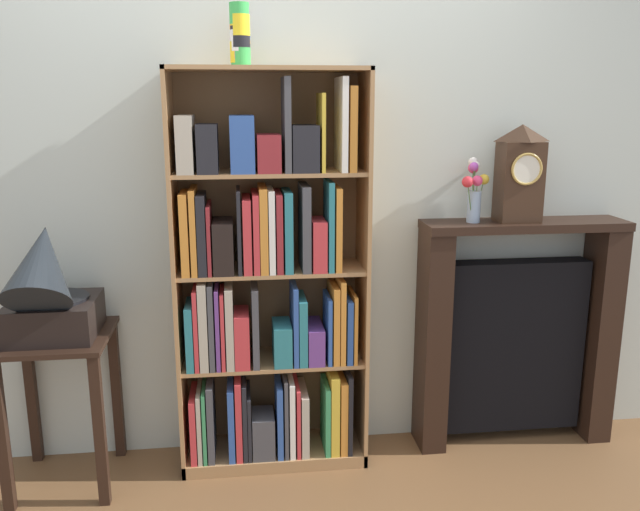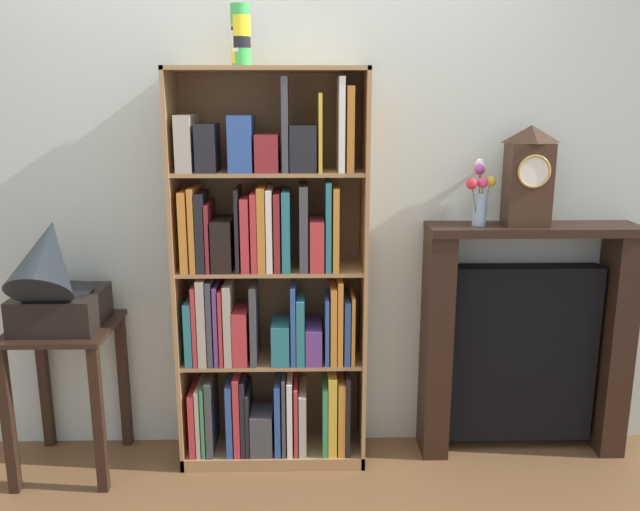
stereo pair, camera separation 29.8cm
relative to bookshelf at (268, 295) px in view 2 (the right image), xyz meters
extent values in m
cube|color=brown|center=(0.02, -0.10, -0.83)|extent=(7.59, 6.40, 0.02)
cube|color=beige|center=(0.15, 0.20, 0.49)|extent=(4.59, 0.08, 2.62)
cube|color=#A87A4C|center=(-0.40, 0.01, 0.09)|extent=(0.02, 0.31, 1.82)
cube|color=#A87A4C|center=(0.44, 0.01, 0.09)|extent=(0.02, 0.31, 1.82)
cube|color=brown|center=(0.02, 0.16, 0.09)|extent=(0.86, 0.01, 1.82)
cube|color=#A87A4C|center=(0.02, 0.01, 1.00)|extent=(0.86, 0.31, 0.02)
cube|color=#A87A4C|center=(0.02, 0.01, -0.79)|extent=(0.86, 0.31, 0.06)
cube|color=#C63338|center=(-0.35, -0.01, -0.60)|extent=(0.03, 0.25, 0.31)
cube|color=#B2A893|center=(-0.33, -0.01, -0.59)|extent=(0.02, 0.25, 0.33)
cube|color=#388E56|center=(-0.30, -0.01, -0.59)|extent=(0.02, 0.24, 0.34)
cube|color=#424247|center=(-0.28, 0.00, -0.57)|extent=(0.03, 0.26, 0.37)
cube|color=#2D519E|center=(-0.18, -0.02, -0.58)|extent=(0.03, 0.23, 0.35)
cube|color=#C63338|center=(-0.15, 0.00, -0.57)|extent=(0.03, 0.26, 0.39)
cube|color=black|center=(-0.12, 0.00, -0.57)|extent=(0.02, 0.26, 0.37)
cube|color=black|center=(-0.10, -0.01, -0.61)|extent=(0.02, 0.25, 0.31)
cube|color=#424247|center=(-0.04, -0.05, -0.66)|extent=(0.10, 0.17, 0.20)
cube|color=#2D519E|center=(0.04, -0.02, -0.58)|extent=(0.03, 0.23, 0.35)
cube|color=#424247|center=(0.07, -0.03, -0.57)|extent=(0.02, 0.21, 0.38)
cube|color=white|center=(0.10, -0.01, -0.58)|extent=(0.02, 0.25, 0.37)
cube|color=#C63338|center=(0.13, -0.01, -0.59)|extent=(0.02, 0.24, 0.34)
cube|color=#B2A893|center=(0.16, 0.00, -0.61)|extent=(0.03, 0.26, 0.30)
cube|color=#388E56|center=(0.26, -0.03, -0.59)|extent=(0.02, 0.21, 0.34)
cube|color=gold|center=(0.30, -0.03, -0.56)|extent=(0.04, 0.21, 0.39)
cube|color=orange|center=(0.34, -0.01, -0.58)|extent=(0.03, 0.24, 0.36)
cube|color=black|center=(0.37, -0.02, -0.56)|extent=(0.02, 0.23, 0.39)
cube|color=#A87A4C|center=(0.02, 0.01, -0.31)|extent=(0.82, 0.29, 0.02)
cube|color=teal|center=(-0.35, -0.03, -0.16)|extent=(0.03, 0.21, 0.29)
cube|color=#C63338|center=(-0.32, -0.02, -0.12)|extent=(0.02, 0.24, 0.37)
cube|color=#B2A893|center=(-0.29, -0.03, -0.10)|extent=(0.04, 0.20, 0.40)
cube|color=#424247|center=(-0.26, 0.00, -0.11)|extent=(0.02, 0.26, 0.39)
cube|color=#663884|center=(-0.23, -0.02, -0.12)|extent=(0.02, 0.23, 0.37)
cube|color=#C63338|center=(-0.21, -0.03, -0.13)|extent=(0.02, 0.21, 0.35)
cube|color=#B2A893|center=(-0.18, -0.02, -0.12)|extent=(0.03, 0.23, 0.37)
cube|color=#C63338|center=(-0.12, -0.04, -0.18)|extent=(0.07, 0.19, 0.25)
cube|color=#424247|center=(-0.06, -0.02, -0.12)|extent=(0.03, 0.22, 0.37)
cube|color=teal|center=(0.06, -0.04, -0.21)|extent=(0.08, 0.19, 0.19)
cube|color=#2D519E|center=(0.12, -0.01, -0.12)|extent=(0.02, 0.24, 0.37)
cube|color=teal|center=(0.15, -0.02, -0.15)|extent=(0.04, 0.22, 0.31)
cube|color=#663884|center=(0.21, -0.02, -0.22)|extent=(0.07, 0.23, 0.17)
cube|color=#2D519E|center=(0.27, -0.03, -0.15)|extent=(0.02, 0.20, 0.31)
cube|color=orange|center=(0.30, -0.02, -0.12)|extent=(0.03, 0.23, 0.36)
cube|color=orange|center=(0.33, -0.03, -0.11)|extent=(0.02, 0.21, 0.39)
cube|color=#2D519E|center=(0.36, 0.00, -0.16)|extent=(0.03, 0.26, 0.30)
cube|color=orange|center=(0.39, -0.03, -0.15)|extent=(0.02, 0.22, 0.32)
cube|color=#A87A4C|center=(0.02, 0.01, 0.12)|extent=(0.82, 0.29, 0.02)
cube|color=orange|center=(-0.35, -0.03, 0.31)|extent=(0.03, 0.22, 0.35)
cube|color=orange|center=(-0.31, 0.00, 0.32)|extent=(0.03, 0.26, 0.37)
cube|color=black|center=(-0.28, -0.03, 0.31)|extent=(0.04, 0.21, 0.35)
cube|color=maroon|center=(-0.25, -0.01, 0.28)|extent=(0.02, 0.24, 0.30)
cube|color=black|center=(-0.19, -0.03, 0.25)|extent=(0.09, 0.22, 0.23)
cube|color=black|center=(-0.12, -0.02, 0.31)|extent=(0.02, 0.23, 0.36)
cube|color=#C63338|center=(-0.09, -0.01, 0.29)|extent=(0.04, 0.24, 0.33)
cube|color=#C63338|center=(-0.05, 0.00, 0.30)|extent=(0.03, 0.26, 0.35)
cube|color=orange|center=(-0.02, 0.00, 0.32)|extent=(0.03, 0.26, 0.37)
cube|color=white|center=(0.02, -0.02, 0.31)|extent=(0.03, 0.23, 0.36)
cube|color=maroon|center=(0.05, -0.01, 0.30)|extent=(0.03, 0.25, 0.34)
cube|color=teal|center=(0.09, -0.02, 0.31)|extent=(0.04, 0.22, 0.35)
cube|color=#424247|center=(0.17, -0.02, 0.32)|extent=(0.04, 0.23, 0.38)
cube|color=#C63338|center=(0.23, -0.04, 0.25)|extent=(0.06, 0.18, 0.23)
cube|color=teal|center=(0.27, -0.03, 0.33)|extent=(0.02, 0.20, 0.39)
cube|color=orange|center=(0.31, -0.03, 0.32)|extent=(0.03, 0.21, 0.37)
cube|color=#A87A4C|center=(0.02, 0.01, 0.56)|extent=(0.82, 0.29, 0.02)
cube|color=#B2A893|center=(-0.33, -0.01, 0.69)|extent=(0.07, 0.24, 0.24)
cube|color=black|center=(-0.24, -0.04, 0.67)|extent=(0.09, 0.18, 0.20)
cube|color=#2D519E|center=(-0.10, -0.02, 0.69)|extent=(0.10, 0.23, 0.24)
cube|color=maroon|center=(0.01, -0.04, 0.65)|extent=(0.10, 0.18, 0.16)
cube|color=#424247|center=(0.09, -0.02, 0.77)|extent=(0.03, 0.23, 0.39)
cube|color=black|center=(0.17, -0.04, 0.67)|extent=(0.11, 0.18, 0.20)
cube|color=gold|center=(0.24, -0.03, 0.73)|extent=(0.02, 0.21, 0.33)
cube|color=white|center=(0.33, -0.01, 0.77)|extent=(0.03, 0.24, 0.40)
cube|color=orange|center=(0.37, -0.03, 0.75)|extent=(0.03, 0.21, 0.36)
cylinder|color=green|center=(-0.09, 0.03, 1.05)|extent=(0.08, 0.08, 0.09)
cylinder|color=yellow|center=(-0.10, 0.03, 1.06)|extent=(0.08, 0.08, 0.09)
cylinder|color=purple|center=(-0.09, 0.03, 1.08)|extent=(0.08, 0.08, 0.09)
cylinder|color=white|center=(-0.09, 0.03, 1.09)|extent=(0.08, 0.08, 0.09)
cylinder|color=white|center=(-0.09, 0.03, 1.11)|extent=(0.08, 0.08, 0.09)
cylinder|color=black|center=(-0.09, 0.03, 1.12)|extent=(0.08, 0.08, 0.09)
cylinder|color=orange|center=(-0.09, 0.03, 1.14)|extent=(0.08, 0.08, 0.09)
cylinder|color=blue|center=(-0.09, 0.03, 1.16)|extent=(0.08, 0.08, 0.09)
cylinder|color=yellow|center=(-0.09, 0.03, 1.17)|extent=(0.08, 0.08, 0.09)
cylinder|color=orange|center=(-0.09, 0.03, 1.19)|extent=(0.08, 0.08, 0.09)
cylinder|color=purple|center=(-0.09, 0.03, 1.20)|extent=(0.08, 0.08, 0.09)
cylinder|color=green|center=(-0.09, 0.03, 1.22)|extent=(0.08, 0.08, 0.09)
cube|color=black|center=(-0.92, -0.07, -0.13)|extent=(0.45, 0.47, 0.02)
cube|color=black|center=(-1.11, -0.27, -0.48)|extent=(0.04, 0.04, 0.68)
cube|color=black|center=(-0.72, -0.27, -0.48)|extent=(0.04, 0.04, 0.68)
cube|color=black|center=(-1.11, 0.13, -0.48)|extent=(0.04, 0.04, 0.68)
cube|color=black|center=(-0.72, 0.13, -0.48)|extent=(0.04, 0.04, 0.68)
cube|color=black|center=(-0.92, -0.07, -0.04)|extent=(0.36, 0.35, 0.16)
cylinder|color=black|center=(-0.92, -0.07, 0.04)|extent=(0.30, 0.30, 0.01)
cylinder|color=#1E2328|center=(-0.92, -0.12, 0.07)|extent=(0.03, 0.03, 0.06)
cone|color=#1E2328|center=(-0.92, -0.18, 0.23)|extent=(0.28, 0.43, 0.44)
cube|color=black|center=(1.22, 0.05, 0.29)|extent=(0.98, 0.24, 0.04)
cube|color=black|center=(0.80, 0.05, -0.27)|extent=(0.12, 0.21, 1.09)
cube|color=black|center=(1.65, 0.05, -0.27)|extent=(0.12, 0.21, 1.09)
cube|color=black|center=(1.22, 0.08, -0.33)|extent=(0.70, 0.12, 0.87)
cube|color=#382316|center=(1.18, 0.05, 0.50)|extent=(0.19, 0.14, 0.37)
pyramid|color=#382316|center=(1.18, 0.05, 0.72)|extent=(0.19, 0.14, 0.08)
cylinder|color=silver|center=(1.18, -0.03, 0.56)|extent=(0.14, 0.01, 0.14)
torus|color=#B79347|center=(1.18, -0.03, 0.56)|extent=(0.15, 0.01, 0.15)
cylinder|color=#99B2D1|center=(0.97, 0.05, 0.38)|extent=(0.06, 0.06, 0.15)
cylinder|color=#4C753D|center=(0.96, 0.05, 0.45)|extent=(0.02, 0.01, 0.25)
sphere|color=silver|center=(0.97, 0.05, 0.58)|extent=(0.04, 0.04, 0.04)
cylinder|color=#4C753D|center=(0.99, 0.05, 0.42)|extent=(0.05, 0.03, 0.18)
sphere|color=yellow|center=(1.02, 0.07, 0.51)|extent=(0.05, 0.05, 0.05)
cylinder|color=#4C753D|center=(0.96, 0.06, 0.44)|extent=(0.01, 0.05, 0.24)
sphere|color=#EA4275|center=(0.97, 0.08, 0.56)|extent=(0.05, 0.05, 0.05)
cylinder|color=#4C753D|center=(0.96, 0.04, 0.45)|extent=(0.02, 0.02, 0.25)
sphere|color=#B24CB7|center=(0.95, 0.04, 0.57)|extent=(0.04, 0.04, 0.04)
cylinder|color=#4C753D|center=(0.94, 0.02, 0.42)|extent=(0.05, 0.04, 0.18)
sphere|color=red|center=(0.91, 0.00, 0.51)|extent=(0.05, 0.05, 0.05)
cylinder|color=#4C753D|center=(0.97, 0.07, 0.46)|extent=(0.01, 0.05, 0.26)
sphere|color=silver|center=(0.97, 0.10, 0.59)|extent=(0.05, 0.05, 0.05)
cylinder|color=#4C753D|center=(0.97, 0.04, 0.42)|extent=(0.01, 0.03, 0.18)
sphere|color=#EA4275|center=(0.97, 0.02, 0.51)|extent=(0.05, 0.05, 0.05)
camera|label=1|loc=(-0.12, -2.87, 0.87)|focal=36.96mm
camera|label=2|loc=(0.18, -2.89, 0.87)|focal=36.96mm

